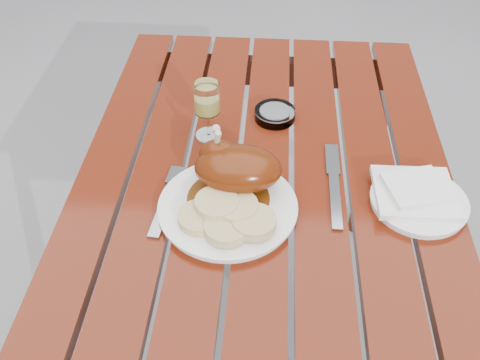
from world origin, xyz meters
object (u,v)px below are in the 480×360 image
table (260,280)px  dinner_plate (228,208)px  wine_glass (207,111)px  ashtray (275,114)px  side_plate (419,202)px

table → dinner_plate: dinner_plate is taller
wine_glass → ashtray: size_ratio=1.42×
ashtray → side_plate: bearing=-42.6°
wine_glass → side_plate: 0.49m
wine_glass → ashtray: (0.15, 0.08, -0.06)m
table → ashtray: 0.44m
table → side_plate: bearing=-12.2°
dinner_plate → ashtray: bearing=74.8°
table → wine_glass: 0.48m
table → ashtray: size_ratio=12.20×
side_plate → ashtray: size_ratio=1.98×
table → dinner_plate: size_ratio=4.33×
dinner_plate → side_plate: (0.38, 0.05, -0.00)m
table → wine_glass: size_ratio=8.56×
dinner_plate → ashtray: 0.33m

